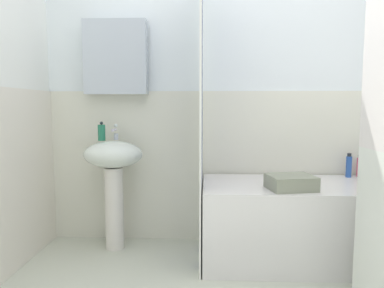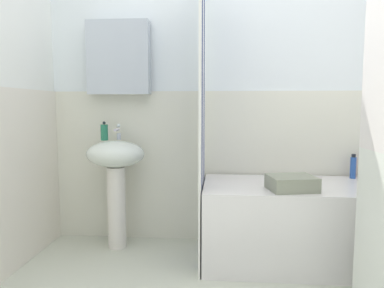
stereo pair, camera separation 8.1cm
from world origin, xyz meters
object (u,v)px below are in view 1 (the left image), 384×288
(sink, at_px, (113,170))
(soap_dispenser, at_px, (102,132))
(conditioner_bottle, at_px, (360,167))
(body_wash_bottle, at_px, (349,166))
(lotion_bottle, at_px, (376,166))
(bathtub, at_px, (304,222))
(towel_folded, at_px, (291,182))

(sink, distance_m, soap_dispenser, 0.30)
(sink, height_order, conditioner_bottle, sink)
(body_wash_bottle, bearing_deg, conditioner_bottle, 14.36)
(conditioner_bottle, bearing_deg, lotion_bottle, 5.16)
(sink, height_order, lotion_bottle, sink)
(bathtub, distance_m, body_wash_bottle, 0.59)
(bathtub, xyz_separation_m, towel_folded, (-0.14, -0.17, 0.32))
(sink, bearing_deg, body_wash_bottle, 3.30)
(body_wash_bottle, height_order, towel_folded, body_wash_bottle)
(lotion_bottle, height_order, conditioner_bottle, lotion_bottle)
(conditioner_bottle, relative_size, body_wash_bottle, 0.92)
(lotion_bottle, distance_m, body_wash_bottle, 0.22)
(towel_folded, bearing_deg, body_wash_bottle, 38.56)
(bathtub, distance_m, conditioner_bottle, 0.66)
(sink, relative_size, lotion_bottle, 4.57)
(soap_dispenser, distance_m, conditioner_bottle, 1.98)
(bathtub, height_order, lotion_bottle, lotion_bottle)
(bathtub, relative_size, conditioner_bottle, 8.45)
(bathtub, relative_size, towel_folded, 4.95)
(lotion_bottle, height_order, towel_folded, lotion_bottle)
(bathtub, distance_m, lotion_bottle, 0.76)
(conditioner_bottle, xyz_separation_m, body_wash_bottle, (-0.10, -0.02, 0.01))
(soap_dispenser, height_order, towel_folded, soap_dispenser)
(soap_dispenser, bearing_deg, body_wash_bottle, 2.12)
(conditioner_bottle, distance_m, body_wash_bottle, 0.10)
(soap_dispenser, xyz_separation_m, towel_folded, (1.34, -0.35, -0.29))
(soap_dispenser, height_order, body_wash_bottle, soap_dispenser)
(sink, bearing_deg, conditioner_bottle, 3.88)
(lotion_bottle, bearing_deg, soap_dispenser, -177.13)
(body_wash_bottle, relative_size, towel_folded, 0.64)
(sink, height_order, body_wash_bottle, sink)
(sink, distance_m, body_wash_bottle, 1.78)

